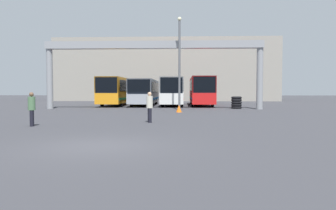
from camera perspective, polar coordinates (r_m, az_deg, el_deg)
ground_plane at (r=11.07m, az=-12.30°, el=-7.03°), size 200.00×200.00×0.00m
building_backdrop at (r=59.59m, az=-0.19°, el=5.93°), size 37.67×12.00×10.51m
overhead_gantry at (r=31.80m, az=-2.60°, el=8.88°), size 20.91×0.80×6.51m
bus_slot_0 at (r=40.17m, az=-8.78°, el=2.65°), size 2.52×11.88×3.26m
bus_slot_1 at (r=39.24m, az=-4.06°, el=2.50°), size 2.59×11.07×3.03m
bus_slot_2 at (r=38.81m, az=0.86°, el=2.66°), size 2.50×10.69×3.23m
bus_slot_3 at (r=39.52m, az=5.78°, el=2.72°), size 2.50×12.01×3.31m
pedestrian_near_center at (r=18.52m, az=-3.22°, el=-0.24°), size 0.36×0.36×1.73m
pedestrian_far_center at (r=17.97m, az=-22.65°, el=-0.52°), size 0.36×0.36×1.73m
traffic_cone at (r=27.02m, az=1.92°, el=-0.63°), size 0.47×0.47×0.61m
tire_stack at (r=33.02m, az=11.83°, el=0.42°), size 1.04×1.04×1.20m
lamp_post at (r=30.21m, az=2.01°, el=7.88°), size 0.36×0.36×8.48m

